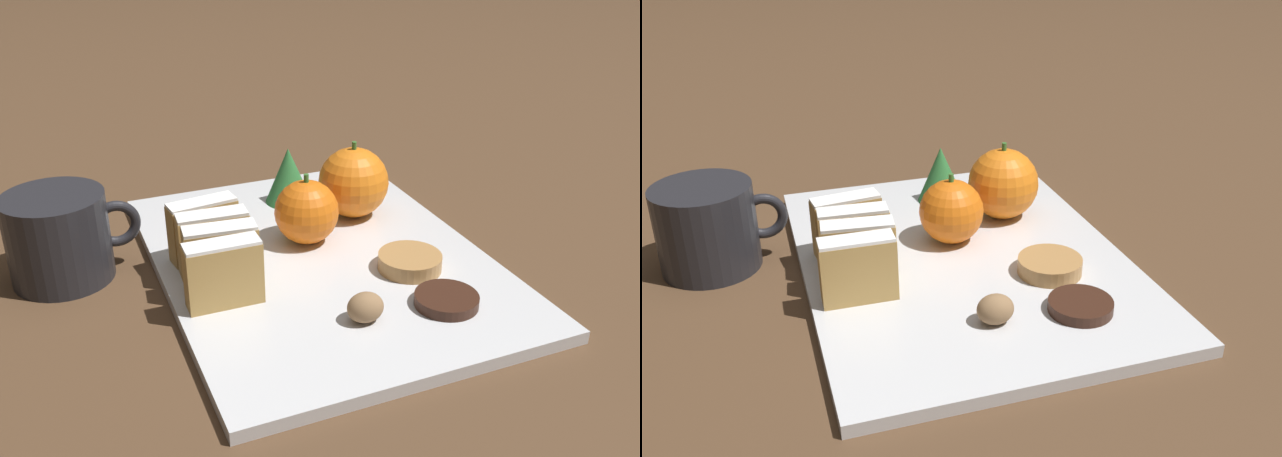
{
  "view_description": "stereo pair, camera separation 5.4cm",
  "coord_description": "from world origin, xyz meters",
  "views": [
    {
      "loc": [
        -0.24,
        -0.57,
        0.35
      ],
      "look_at": [
        0.0,
        0.0,
        0.04
      ],
      "focal_mm": 40.0,
      "sensor_mm": 36.0,
      "label": 1
    },
    {
      "loc": [
        -0.19,
        -0.59,
        0.35
      ],
      "look_at": [
        0.0,
        0.0,
        0.04
      ],
      "focal_mm": 40.0,
      "sensor_mm": 36.0,
      "label": 2
    }
  ],
  "objects": [
    {
      "name": "evergreen_sprig",
      "position": [
        0.02,
        0.14,
        0.04
      ],
      "size": [
        0.05,
        0.05,
        0.06
      ],
      "color": "#2D7538",
      "rests_on": "serving_platter"
    },
    {
      "name": "serving_platter",
      "position": [
        0.0,
        0.0,
        0.01
      ],
      "size": [
        0.31,
        0.42,
        0.01
      ],
      "color": "silver",
      "rests_on": "ground_plane"
    },
    {
      "name": "orange_near",
      "position": [
        0.07,
        0.08,
        0.05
      ],
      "size": [
        0.08,
        0.08,
        0.08
      ],
      "color": "orange",
      "rests_on": "serving_platter"
    },
    {
      "name": "coffee_mug",
      "position": [
        -0.23,
        0.08,
        0.04
      ],
      "size": [
        0.13,
        0.1,
        0.09
      ],
      "color": "#232328",
      "rests_on": "ground_plane"
    },
    {
      "name": "stollen_slice_second",
      "position": [
        -0.1,
        -0.02,
        0.04
      ],
      "size": [
        0.07,
        0.03,
        0.06
      ],
      "color": "tan",
      "rests_on": "serving_platter"
    },
    {
      "name": "walnut",
      "position": [
        -0.01,
        -0.12,
        0.03
      ],
      "size": [
        0.03,
        0.03,
        0.03
      ],
      "color": "#8E6B47",
      "rests_on": "serving_platter"
    },
    {
      "name": "stollen_slice_third",
      "position": [
        -0.1,
        0.01,
        0.04
      ],
      "size": [
        0.07,
        0.03,
        0.06
      ],
      "color": "tan",
      "rests_on": "serving_platter"
    },
    {
      "name": "stollen_slice_front",
      "position": [
        -0.11,
        -0.05,
        0.04
      ],
      "size": [
        0.07,
        0.02,
        0.06
      ],
      "color": "tan",
      "rests_on": "serving_platter"
    },
    {
      "name": "stollen_slice_fourth",
      "position": [
        -0.1,
        0.04,
        0.04
      ],
      "size": [
        0.07,
        0.03,
        0.06
      ],
      "color": "tan",
      "rests_on": "serving_platter"
    },
    {
      "name": "ground_plane",
      "position": [
        0.0,
        0.0,
        0.0
      ],
      "size": [
        6.0,
        6.0,
        0.0
      ],
      "primitive_type": "plane",
      "color": "#513823"
    },
    {
      "name": "orange_far",
      "position": [
        -0.0,
        0.04,
        0.04
      ],
      "size": [
        0.07,
        0.07,
        0.07
      ],
      "color": "orange",
      "rests_on": "serving_platter"
    },
    {
      "name": "gingerbread_cookie",
      "position": [
        0.07,
        -0.06,
        0.02
      ],
      "size": [
        0.06,
        0.06,
        0.02
      ],
      "color": "#B27F47",
      "rests_on": "serving_platter"
    },
    {
      "name": "chocolate_cookie",
      "position": [
        0.07,
        -0.13,
        0.02
      ],
      "size": [
        0.06,
        0.06,
        0.01
      ],
      "color": "#381E14",
      "rests_on": "serving_platter"
    }
  ]
}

